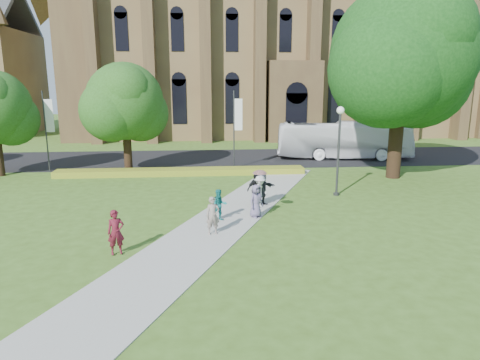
{
  "coord_description": "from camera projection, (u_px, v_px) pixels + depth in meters",
  "views": [
    {
      "loc": [
        -0.33,
        -17.62,
        6.5
      ],
      "look_at": [
        1.51,
        4.03,
        1.6
      ],
      "focal_mm": 32.0,
      "sensor_mm": 36.0,
      "label": 1
    }
  ],
  "objects": [
    {
      "name": "ground",
      "position": [
        213.0,
        237.0,
        18.59
      ],
      "size": [
        160.0,
        160.0,
        0.0
      ],
      "primitive_type": "plane",
      "color": "#3E5C1B",
      "rests_on": "ground"
    },
    {
      "name": "road",
      "position": [
        208.0,
        158.0,
        38.02
      ],
      "size": [
        160.0,
        10.0,
        0.02
      ],
      "primitive_type": "cube",
      "color": "black",
      "rests_on": "ground"
    },
    {
      "name": "footpath",
      "position": [
        213.0,
        229.0,
        19.55
      ],
      "size": [
        15.58,
        28.54,
        0.04
      ],
      "primitive_type": "cube",
      "rotation": [
        0.0,
        0.0,
        -0.44
      ],
      "color": "#B2B2A8",
      "rests_on": "ground"
    },
    {
      "name": "flower_hedge",
      "position": [
        181.0,
        172.0,
        31.2
      ],
      "size": [
        18.0,
        1.4,
        0.45
      ],
      "primitive_type": "cube",
      "color": "gold",
      "rests_on": "ground"
    },
    {
      "name": "cathedral",
      "position": [
        282.0,
        32.0,
        55.17
      ],
      "size": [
        52.6,
        18.25,
        28.0
      ],
      "color": "olive",
      "rests_on": "ground"
    },
    {
      "name": "streetlamp",
      "position": [
        339.0,
        140.0,
        24.8
      ],
      "size": [
        0.44,
        0.44,
        5.24
      ],
      "color": "#38383D",
      "rests_on": "ground"
    },
    {
      "name": "large_tree",
      "position": [
        402.0,
        55.0,
        28.51
      ],
      "size": [
        9.6,
        9.6,
        13.2
      ],
      "color": "#332114",
      "rests_on": "ground"
    },
    {
      "name": "street_tree_1",
      "position": [
        125.0,
        102.0,
        31.03
      ],
      "size": [
        5.6,
        5.6,
        8.05
      ],
      "color": "#332114",
      "rests_on": "ground"
    },
    {
      "name": "banner_pole_0",
      "position": [
        235.0,
        125.0,
        32.79
      ],
      "size": [
        0.7,
        0.1,
        6.0
      ],
      "color": "#38383D",
      "rests_on": "ground"
    },
    {
      "name": "banner_pole_1",
      "position": [
        47.0,
        127.0,
        31.63
      ],
      "size": [
        0.7,
        0.1,
        6.0
      ],
      "color": "#38383D",
      "rests_on": "ground"
    },
    {
      "name": "tour_coach",
      "position": [
        344.0,
        140.0,
        37.71
      ],
      "size": [
        11.92,
        4.18,
        3.25
      ],
      "primitive_type": "imported",
      "rotation": [
        0.0,
        0.0,
        1.44
      ],
      "color": "silver",
      "rests_on": "road"
    },
    {
      "name": "pedestrian_0",
      "position": [
        116.0,
        232.0,
        16.44
      ],
      "size": [
        0.75,
        0.61,
        1.76
      ],
      "primitive_type": "imported",
      "rotation": [
        0.0,
        0.0,
        0.33
      ],
      "color": "#581420",
      "rests_on": "footpath"
    },
    {
      "name": "pedestrian_1",
      "position": [
        219.0,
        205.0,
        20.5
      ],
      "size": [
        0.86,
        0.74,
        1.55
      ],
      "primitive_type": "imported",
      "rotation": [
        0.0,
        0.0,
        0.22
      ],
      "color": "#167170",
      "rests_on": "footpath"
    },
    {
      "name": "pedestrian_2",
      "position": [
        260.0,
        191.0,
        22.71
      ],
      "size": [
        1.26,
        1.24,
        1.74
      ],
      "primitive_type": "imported",
      "rotation": [
        0.0,
        0.0,
        0.75
      ],
      "color": "#B9B9B9",
      "rests_on": "footpath"
    },
    {
      "name": "pedestrian_3",
      "position": [
        256.0,
        189.0,
        23.05
      ],
      "size": [
        1.13,
        0.88,
        1.79
      ],
      "primitive_type": "imported",
      "rotation": [
        0.0,
        0.0,
        0.49
      ],
      "color": "black",
      "rests_on": "footpath"
    },
    {
      "name": "pedestrian_4",
      "position": [
        256.0,
        201.0,
        21.06
      ],
      "size": [
        0.96,
        0.9,
        1.64
      ],
      "primitive_type": "imported",
      "rotation": [
        0.0,
        0.0,
        0.63
      ],
      "color": "slate",
      "rests_on": "footpath"
    },
    {
      "name": "pedestrian_5",
      "position": [
        262.0,
        188.0,
        23.08
      ],
      "size": [
        1.64,
        1.59,
        1.87
      ],
      "primitive_type": "imported",
      "rotation": [
        0.0,
        0.0,
        0.76
      ],
      "color": "#26282D",
      "rests_on": "footpath"
    },
    {
      "name": "pedestrian_6",
      "position": [
        213.0,
        216.0,
        18.64
      ],
      "size": [
        0.68,
        0.52,
        1.68
      ],
      "primitive_type": "imported",
      "rotation": [
        0.0,
        0.0,
        0.21
      ],
      "color": "gray",
      "rests_on": "footpath"
    },
    {
      "name": "parasol",
      "position": [
        260.0,
        178.0,
        20.93
      ],
      "size": [
        0.82,
        0.82,
        0.62
      ],
      "primitive_type": "imported",
      "rotation": [
        0.0,
        0.0,
        0.18
      ],
      "color": "#E3A0B9",
      "rests_on": "pedestrian_4"
    }
  ]
}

